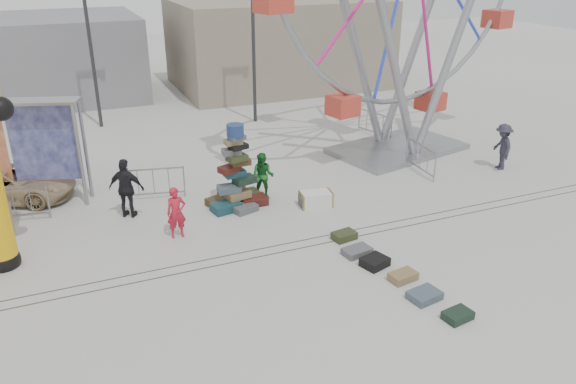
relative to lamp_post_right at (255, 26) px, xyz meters
name	(u,v)px	position (x,y,z in m)	size (l,w,h in m)	color
ground	(313,258)	(-3.09, -13.00, -4.48)	(90.00, 90.00, 0.00)	#9E9E99
track_line_near	(304,247)	(-3.09, -12.40, -4.48)	(40.00, 0.04, 0.01)	#47443F
track_line_far	(298,241)	(-3.09, -12.00, -4.48)	(40.00, 0.04, 0.01)	#47443F
building_right	(278,43)	(3.91, 7.00, -1.98)	(12.00, 8.00, 5.00)	gray
building_left	(45,58)	(-9.09, 9.00, -2.28)	(10.00, 8.00, 4.40)	gray
lamp_post_right	(255,26)	(0.00, 0.00, 0.00)	(1.41, 0.25, 8.00)	#2D2D30
lamp_post_left	(90,28)	(-7.00, 2.00, 0.00)	(1.41, 0.25, 8.00)	#2D2D30
suitcase_tower	(236,183)	(-3.95, -8.96, -3.71)	(1.95, 1.72, 2.75)	#19414B
banner_scaffold	(4,127)	(-10.50, -6.00, -1.90)	(4.76, 2.25, 3.44)	gray
steamer_trunk	(316,199)	(-1.59, -10.00, -4.24)	(1.02, 0.59, 0.48)	silver
row_case_0	(344,236)	(-1.82, -12.39, -4.37)	(0.67, 0.45, 0.22)	#343C1E
row_case_1	(357,251)	(-1.91, -13.30, -4.39)	(0.78, 0.50, 0.18)	#57595F
row_case_2	(375,262)	(-1.78, -14.02, -4.36)	(0.67, 0.56, 0.24)	black
row_case_3	(403,276)	(-1.48, -14.90, -4.38)	(0.70, 0.44, 0.21)	olive
row_case_4	(424,295)	(-1.48, -15.81, -4.38)	(0.75, 0.56, 0.20)	#465764
row_case_5	(458,315)	(-1.25, -16.76, -4.38)	(0.65, 0.45, 0.20)	black
barricade_dummy_b	(14,205)	(-10.56, -7.43, -3.93)	(2.00, 0.10, 1.10)	gray
barricade_dummy_c	(154,183)	(-6.32, -7.37, -3.93)	(2.00, 0.10, 1.10)	gray
barricade_wheel_front	(420,158)	(3.28, -8.79, -3.93)	(2.00, 0.10, 1.10)	gray
barricade_wheel_back	(375,124)	(4.00, -4.30, -3.93)	(2.00, 0.10, 1.10)	gray
pedestrian_red	(176,213)	(-6.20, -10.37, -3.72)	(0.56, 0.37, 1.53)	#B5192D
pedestrian_green	(263,176)	(-2.95, -8.74, -3.69)	(0.77, 0.60, 1.58)	#165A1E
pedestrian_black	(127,188)	(-7.30, -8.45, -3.53)	(1.11, 0.46, 1.90)	black
pedestrian_grey	(502,147)	(6.31, -9.66, -3.60)	(1.14, 0.65, 1.76)	#262532
parked_suv	(10,184)	(-10.72, -5.62, -3.91)	(1.91, 4.15, 1.15)	tan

